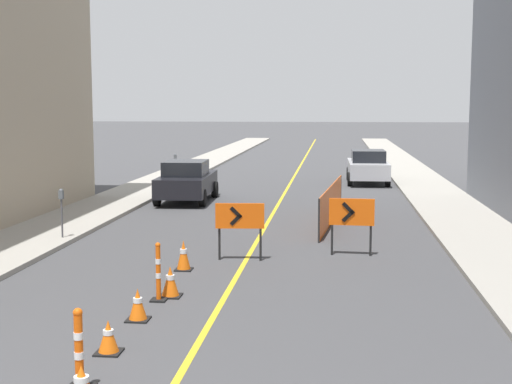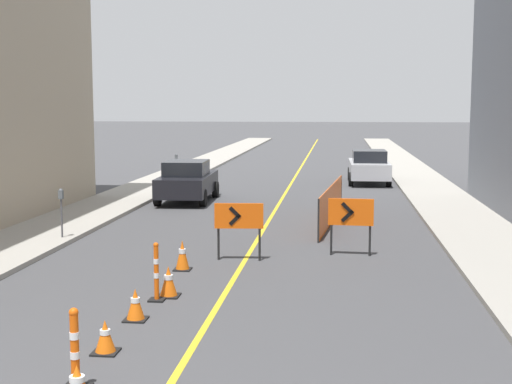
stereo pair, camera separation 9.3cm
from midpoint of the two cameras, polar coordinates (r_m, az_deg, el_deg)
name	(u,v)px [view 2 (the right image)]	position (r m, az deg, el deg)	size (l,w,h in m)	color
lane_stripe	(299,171)	(40.39, 3.52, 1.72)	(0.12, 73.14, 0.01)	gold
sidewalk_left	(191,168)	(41.18, -5.13, 1.89)	(2.55, 73.14, 0.12)	#9E998E
sidewalk_right	(410,171)	(40.53, 12.30, 1.67)	(2.55, 73.14, 0.12)	#9E998E
traffic_cone_third	(105,337)	(11.15, -11.73, -11.28)	(0.39, 0.39, 0.51)	black
traffic_cone_fourth	(135,305)	(12.66, -9.41, -8.88)	(0.39, 0.39, 0.56)	black
traffic_cone_fifth	(169,282)	(14.06, -6.82, -7.13)	(0.42, 0.42, 0.61)	black
traffic_cone_farthest	(182,255)	(16.23, -5.75, -5.06)	(0.38, 0.38, 0.68)	black
delineator_post_front	(75,355)	(9.81, -14.01, -12.54)	(0.37, 0.37, 1.11)	black
delineator_post_rear	(156,276)	(13.75, -7.78, -6.67)	(0.30, 0.30, 1.13)	black
arrow_barricade_primary	(239,219)	(17.02, -1.23, -2.15)	(1.17, 0.17, 1.38)	#EF560C
arrow_barricade_secondary	(351,215)	(17.72, 7.74, -1.81)	(1.12, 0.12, 1.42)	#EF560C
safety_mesh_fence	(331,204)	(22.48, 6.16, -1.00)	(0.68, 6.50, 1.21)	#EF560C
parked_car_curb_near	(187,181)	(27.53, -5.42, 0.89)	(1.95, 4.36, 1.59)	black
parked_car_curb_mid	(369,167)	(34.18, 9.10, 2.02)	(1.94, 4.33, 1.59)	#B7B7BC
parking_meter_near_curb	(61,203)	(20.03, -15.19, -0.85)	(0.12, 0.11, 1.34)	#4C4C51
parking_meter_far_curb	(176,162)	(33.25, -6.32, 2.39)	(0.12, 0.11, 1.34)	#4C4C51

